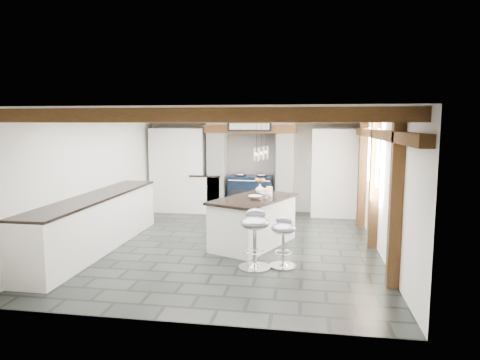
% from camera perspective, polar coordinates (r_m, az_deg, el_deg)
% --- Properties ---
extents(ground, '(6.00, 6.00, 0.00)m').
position_cam_1_polar(ground, '(7.60, -1.23, -8.63)').
color(ground, black).
rests_on(ground, ground).
extents(room_shell, '(6.00, 6.03, 6.00)m').
position_cam_1_polar(room_shell, '(8.87, -3.50, 0.73)').
color(room_shell, silver).
rests_on(room_shell, ground).
extents(range_cooker, '(1.00, 0.63, 0.99)m').
position_cam_1_polar(range_cooker, '(10.09, 1.45, -1.87)').
color(range_cooker, black).
rests_on(range_cooker, ground).
extents(kitchen_island, '(1.51, 1.92, 1.13)m').
position_cam_1_polar(kitchen_island, '(7.49, 1.81, -5.45)').
color(kitchen_island, white).
rests_on(kitchen_island, ground).
extents(bar_stool_near, '(0.45, 0.45, 0.75)m').
position_cam_1_polar(bar_stool_near, '(6.39, 5.82, -7.48)').
color(bar_stool_near, silver).
rests_on(bar_stool_near, ground).
extents(bar_stool_far, '(0.47, 0.47, 0.88)m').
position_cam_1_polar(bar_stool_far, '(6.27, 1.99, -6.99)').
color(bar_stool_far, silver).
rests_on(bar_stool_far, ground).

